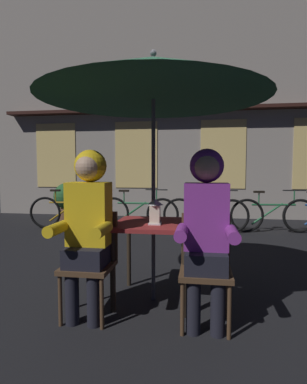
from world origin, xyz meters
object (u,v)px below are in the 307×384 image
object	(u,v)px
chair_left	(91,257)
person_left_hooded	(88,217)
bicycle_third	(205,214)
person_right_hooded	(206,220)
bicycle_nearest	(69,212)
potted_plant	(67,199)
cafe_table	(153,233)
patio_umbrella	(153,78)
bicycle_fourth	(273,215)
lantern	(155,211)
chair_right	(206,263)
bicycle_second	(138,213)

from	to	relation	value
chair_left	person_left_hooded	xyz separation A→B (m)	(-0.00, -0.06, 0.36)
bicycle_third	person_left_hooded	bearing A→B (deg)	-105.17
person_right_hooded	bicycle_nearest	bearing A→B (deg)	126.87
potted_plant	cafe_table	bearing A→B (deg)	-56.22
person_left_hooded	patio_umbrella	bearing A→B (deg)	41.57
person_left_hooded	bicycle_fourth	world-z (taller)	person_left_hooded
chair_left	potted_plant	distance (m)	4.72
lantern	person_left_hooded	world-z (taller)	person_left_hooded
lantern	chair_left	xyz separation A→B (m)	(-0.51, -0.27, -0.37)
patio_umbrella	person_left_hooded	world-z (taller)	patio_umbrella
patio_umbrella	lantern	xyz separation A→B (m)	(0.03, -0.10, -1.20)
chair_right	person_left_hooded	distance (m)	1.03
person_right_hooded	bicycle_third	bearing A→B (deg)	89.25
bicycle_second	bicycle_third	xyz separation A→B (m)	(1.36, -0.01, 0.00)
cafe_table	lantern	world-z (taller)	lantern
chair_left	person_right_hooded	bearing A→B (deg)	-3.39
potted_plant	person_left_hooded	bearing A→B (deg)	-63.88
bicycle_second	bicycle_fourth	xyz separation A→B (m)	(2.66, 0.14, 0.00)
person_left_hooded	bicycle_second	bearing A→B (deg)	95.32
cafe_table	bicycle_nearest	bearing A→B (deg)	125.00
bicycle_nearest	bicycle_third	bearing A→B (deg)	1.48
cafe_table	lantern	size ratio (longest dim) A/B	3.20
chair_right	person_left_hooded	xyz separation A→B (m)	(-0.96, -0.06, 0.36)
chair_left	bicycle_third	bearing A→B (deg)	74.61
chair_right	person_left_hooded	size ratio (longest dim) A/B	0.62
person_left_hooded	lantern	bearing A→B (deg)	32.59
chair_left	bicycle_nearest	world-z (taller)	chair_left
bicycle_second	potted_plant	bearing A→B (deg)	162.33
chair_right	bicycle_fourth	size ratio (longest dim) A/B	0.52
bicycle_nearest	bicycle_fourth	bearing A→B (deg)	3.05
lantern	bicycle_second	world-z (taller)	lantern
patio_umbrella	chair_left	world-z (taller)	patio_umbrella
lantern	chair_right	xyz separation A→B (m)	(0.45, -0.27, -0.37)
lantern	bicycle_fourth	world-z (taller)	lantern
person_left_hooded	person_right_hooded	distance (m)	0.96
cafe_table	bicycle_nearest	world-z (taller)	bicycle_nearest
patio_umbrella	person_right_hooded	distance (m)	1.37
bicycle_nearest	bicycle_second	bearing A→B (deg)	3.13
bicycle_second	bicycle_fourth	distance (m)	2.67
person_left_hooded	bicycle_fourth	bearing A→B (deg)	59.07
bicycle_second	patio_umbrella	bearing A→B (deg)	-75.93
cafe_table	bicycle_fourth	xyz separation A→B (m)	(1.84, 3.44, -0.29)
chair_right	person_left_hooded	bearing A→B (deg)	-176.61
cafe_table	potted_plant	bearing A→B (deg)	123.78
chair_right	bicycle_nearest	world-z (taller)	chair_right
lantern	potted_plant	xyz separation A→B (m)	(-2.61, 3.96, -0.32)
bicycle_third	potted_plant	bearing A→B (deg)	169.69
chair_left	person_right_hooded	distance (m)	1.03
chair_left	bicycle_fourth	distance (m)	4.46
lantern	potted_plant	distance (m)	4.76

